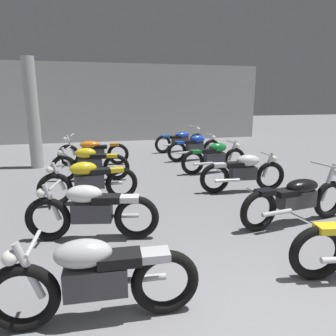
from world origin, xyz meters
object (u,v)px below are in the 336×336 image
object	(u,v)px
motorcycle_left_row_4	(93,151)
motorcycle_left_row_1	(91,210)
motorcycle_left_row_0	(95,278)
motorcycle_right_row_2	(243,172)
support_pillar	(33,114)
motorcycle_right_row_5	(181,140)
motorcycle_left_row_3	(90,163)
motorcycle_left_row_2	(89,181)
motorcycle_right_row_4	(195,147)
motorcycle_right_row_1	(297,198)
motorcycle_right_row_3	(215,157)

from	to	relation	value
motorcycle_left_row_4	motorcycle_left_row_1	bearing A→B (deg)	-90.35
motorcycle_left_row_0	motorcycle_right_row_2	size ratio (longest dim) A/B	1.00
support_pillar	motorcycle_left_row_1	distance (m)	5.66
motorcycle_right_row_5	motorcycle_left_row_1	bearing A→B (deg)	-115.69
motorcycle_left_row_0	motorcycle_left_row_1	bearing A→B (deg)	91.14
motorcycle_left_row_0	motorcycle_left_row_3	bearing A→B (deg)	90.94
support_pillar	motorcycle_left_row_2	size ratio (longest dim) A/B	1.62
motorcycle_left_row_1	motorcycle_left_row_4	bearing A→B (deg)	89.65
motorcycle_left_row_1	motorcycle_right_row_5	bearing A→B (deg)	64.31
support_pillar	motorcycle_right_row_4	distance (m)	5.10
motorcycle_left_row_0	motorcycle_right_row_2	distance (m)	4.70
motorcycle_left_row_1	motorcycle_right_row_2	size ratio (longest dim) A/B	0.99
motorcycle_right_row_1	motorcycle_left_row_1	bearing A→B (deg)	176.43
support_pillar	motorcycle_left_row_0	distance (m)	7.35
motorcycle_left_row_1	motorcycle_right_row_2	distance (m)	3.66
motorcycle_left_row_2	motorcycle_right_row_4	xyz separation A→B (m)	(3.41, 3.51, 0.00)
motorcycle_right_row_3	motorcycle_right_row_4	distance (m)	1.78
motorcycle_left_row_2	motorcycle_right_row_5	distance (m)	6.27
motorcycle_left_row_3	motorcycle_right_row_4	bearing A→B (deg)	28.10
support_pillar	motorcycle_right_row_3	distance (m)	5.41
motorcycle_left_row_4	motorcycle_right_row_4	bearing A→B (deg)	-0.24
motorcycle_left_row_0	motorcycle_right_row_4	distance (m)	7.72
motorcycle_left_row_2	motorcycle_right_row_1	world-z (taller)	motorcycle_right_row_1
motorcycle_right_row_4	motorcycle_right_row_5	world-z (taller)	motorcycle_right_row_5
motorcycle_left_row_3	motorcycle_right_row_3	xyz separation A→B (m)	(3.38, 0.04, 0.00)
support_pillar	motorcycle_left_row_3	bearing A→B (deg)	-50.77
motorcycle_left_row_2	motorcycle_left_row_3	xyz separation A→B (m)	(0.01, 1.69, 0.00)
motorcycle_left_row_2	motorcycle_right_row_4	bearing A→B (deg)	45.81
motorcycle_left_row_3	motorcycle_right_row_3	bearing A→B (deg)	0.67
motorcycle_left_row_4	motorcycle_right_row_5	world-z (taller)	same
motorcycle_right_row_4	motorcycle_right_row_5	size ratio (longest dim) A/B	0.92
support_pillar	motorcycle_right_row_2	world-z (taller)	support_pillar
motorcycle_right_row_2	motorcycle_right_row_5	xyz separation A→B (m)	(0.07, 5.34, -0.01)
motorcycle_left_row_0	motorcycle_left_row_1	size ratio (longest dim) A/B	1.01
motorcycle_right_row_2	motorcycle_left_row_0	bearing A→B (deg)	-133.71
support_pillar	motorcycle_left_row_4	distance (m)	2.01
motorcycle_right_row_4	motorcycle_right_row_1	bearing A→B (deg)	-90.43
motorcycle_right_row_4	motorcycle_right_row_5	bearing A→B (deg)	90.02
motorcycle_left_row_3	motorcycle_left_row_0	bearing A→B (deg)	-89.06
motorcycle_left_row_3	motorcycle_left_row_4	world-z (taller)	motorcycle_left_row_4
support_pillar	motorcycle_left_row_0	bearing A→B (deg)	-76.88
support_pillar	motorcycle_left_row_0	xyz separation A→B (m)	(1.65, -7.08, -1.14)
motorcycle_left_row_1	motorcycle_left_row_2	distance (m)	1.70
motorcycle_right_row_2	motorcycle_right_row_3	size ratio (longest dim) A/B	1.00
support_pillar	motorcycle_right_row_2	xyz separation A→B (m)	(4.90, -3.68, -1.14)
motorcycle_left_row_1	motorcycle_right_row_1	bearing A→B (deg)	-3.57
motorcycle_left_row_0	motorcycle_right_row_1	world-z (taller)	motorcycle_right_row_1
motorcycle_left_row_2	motorcycle_left_row_4	size ratio (longest dim) A/B	0.91
support_pillar	motorcycle_right_row_3	bearing A→B (deg)	-20.79
motorcycle_left_row_3	motorcycle_left_row_2	bearing A→B (deg)	-90.27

